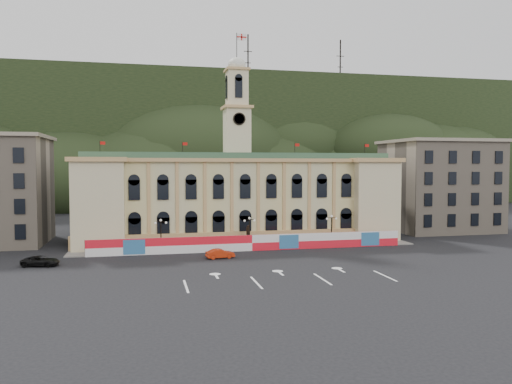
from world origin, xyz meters
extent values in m
plane|color=black|center=(0.00, 0.00, 0.00)|extent=(260.00, 260.00, 0.00)
cube|color=black|center=(0.00, 130.00, 22.00)|extent=(230.00, 70.00, 44.00)
cube|color=#595651|center=(35.00, 110.00, 30.00)|extent=(22.00, 8.00, 14.00)
cube|color=#595651|center=(-48.00, 108.00, 26.00)|extent=(16.00, 7.00, 10.00)
cylinder|color=black|center=(20.00, 115.00, 50.00)|extent=(0.50, 0.50, 20.00)
cylinder|color=black|center=(55.00, 115.00, 50.00)|extent=(0.50, 0.50, 20.00)
cube|color=#C5BD8E|center=(0.00, 28.00, 7.00)|extent=(55.00, 15.00, 14.00)
cube|color=tan|center=(0.00, 20.20, 1.20)|extent=(56.00, 0.80, 2.40)
cube|color=tan|center=(0.00, 28.00, 14.30)|extent=(56.20, 16.20, 0.60)
cube|color=#33553D|center=(0.00, 28.00, 15.00)|extent=(53.00, 13.00, 1.20)
cube|color=beige|center=(-23.50, 27.00, 7.00)|extent=(8.00, 17.00, 14.00)
cube|color=beige|center=(23.50, 27.00, 7.00)|extent=(8.00, 17.00, 14.00)
cube|color=beige|center=(0.00, 28.00, 19.60)|extent=(4.40, 4.40, 8.00)
cube|color=tan|center=(0.00, 28.00, 23.80)|extent=(5.20, 5.20, 0.50)
cube|color=beige|center=(0.00, 28.00, 27.10)|extent=(3.60, 3.60, 6.50)
cube|color=tan|center=(0.00, 28.00, 30.50)|extent=(4.20, 4.20, 0.40)
cylinder|color=black|center=(0.00, 25.70, 21.60)|extent=(2.20, 0.20, 2.20)
ellipsoid|color=silver|center=(0.00, 28.00, 31.40)|extent=(3.20, 3.20, 2.72)
cylinder|color=black|center=(0.00, 28.00, 34.60)|extent=(0.12, 0.12, 5.00)
cube|color=white|center=(0.90, 28.00, 36.40)|extent=(1.80, 0.04, 1.20)
cube|color=#BC110B|center=(0.90, 27.97, 36.40)|extent=(1.80, 0.02, 0.22)
cube|color=#BC110B|center=(0.90, 27.97, 36.40)|extent=(0.22, 0.02, 1.20)
cube|color=tan|center=(43.00, 31.00, 9.00)|extent=(20.00, 16.00, 18.00)
cube|color=gray|center=(43.00, 31.00, 18.30)|extent=(21.00, 17.00, 0.60)
cube|color=red|center=(0.00, 15.00, 1.25)|extent=(50.00, 0.25, 2.50)
cube|color=teal|center=(-18.00, 14.86, 1.25)|extent=(3.20, 0.05, 2.20)
cube|color=teal|center=(6.00, 14.86, 1.25)|extent=(3.20, 0.05, 2.20)
cube|color=teal|center=(20.00, 14.86, 1.25)|extent=(3.20, 0.05, 2.20)
cube|color=slate|center=(0.00, 17.75, 0.08)|extent=(56.00, 5.50, 0.16)
cube|color=#595651|center=(0.00, 18.00, 0.90)|extent=(1.40, 1.40, 1.80)
cylinder|color=black|center=(0.00, 18.00, 2.60)|extent=(0.60, 0.60, 1.60)
sphere|color=black|center=(0.00, 18.00, 3.50)|extent=(0.44, 0.44, 0.44)
cylinder|color=black|center=(-14.00, 17.00, 0.15)|extent=(0.44, 0.44, 0.30)
cylinder|color=black|center=(-14.00, 17.00, 2.40)|extent=(0.18, 0.18, 4.80)
cube|color=black|center=(-14.00, 17.00, 4.70)|extent=(1.60, 0.08, 0.08)
sphere|color=silver|center=(-14.80, 17.00, 4.55)|extent=(0.36, 0.36, 0.36)
sphere|color=silver|center=(-13.20, 17.00, 4.55)|extent=(0.36, 0.36, 0.36)
sphere|color=silver|center=(-14.00, 17.00, 4.95)|extent=(0.40, 0.40, 0.40)
cylinder|color=black|center=(0.00, 17.00, 0.15)|extent=(0.44, 0.44, 0.30)
cylinder|color=black|center=(0.00, 17.00, 2.40)|extent=(0.18, 0.18, 4.80)
cube|color=black|center=(0.00, 17.00, 4.70)|extent=(1.60, 0.08, 0.08)
sphere|color=silver|center=(-0.80, 17.00, 4.55)|extent=(0.36, 0.36, 0.36)
sphere|color=silver|center=(0.80, 17.00, 4.55)|extent=(0.36, 0.36, 0.36)
sphere|color=silver|center=(0.00, 17.00, 4.95)|extent=(0.40, 0.40, 0.40)
cylinder|color=black|center=(14.00, 17.00, 0.15)|extent=(0.44, 0.44, 0.30)
cylinder|color=black|center=(14.00, 17.00, 2.40)|extent=(0.18, 0.18, 4.80)
cube|color=black|center=(14.00, 17.00, 4.70)|extent=(1.60, 0.08, 0.08)
sphere|color=silver|center=(13.20, 17.00, 4.55)|extent=(0.36, 0.36, 0.36)
sphere|color=silver|center=(14.80, 17.00, 4.55)|extent=(0.36, 0.36, 0.36)
sphere|color=silver|center=(14.00, 17.00, 4.95)|extent=(0.40, 0.40, 0.40)
imported|color=red|center=(-5.84, 9.77, 0.68)|extent=(2.73, 4.58, 1.36)
imported|color=black|center=(-30.00, 9.38, 0.68)|extent=(4.15, 5.76, 1.36)
camera|label=1|loc=(-16.29, -60.99, 13.36)|focal=35.00mm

